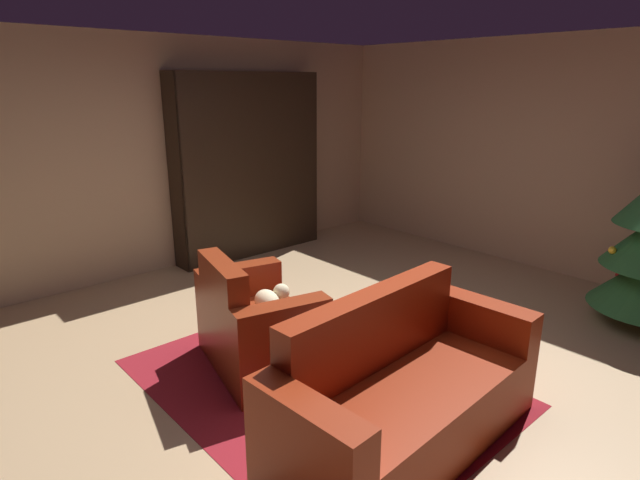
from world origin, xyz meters
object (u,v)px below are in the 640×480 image
at_px(armchair_red, 256,328).
at_px(couch_red, 402,396).
at_px(bottle_on_table, 365,330).
at_px(book_stack_on_table, 339,331).
at_px(coffee_table, 347,342).
at_px(bookshelf_unit, 256,167).

distance_m(armchair_red, couch_red, 1.35).
bearing_deg(bottle_on_table, book_stack_on_table, -166.39).
bearing_deg(armchair_red, bottle_on_table, 18.39).
relative_size(armchair_red, coffee_table, 1.89).
bearing_deg(bookshelf_unit, armchair_red, -35.73).
bearing_deg(book_stack_on_table, armchair_red, -160.22).
height_order(armchair_red, book_stack_on_table, armchair_red).
height_order(coffee_table, book_stack_on_table, book_stack_on_table).
xyz_separation_m(bookshelf_unit, couch_red, (3.74, -1.59, -0.80)).
relative_size(couch_red, coffee_table, 3.00).
bearing_deg(book_stack_on_table, bookshelf_unit, 154.20).
bearing_deg(couch_red, bookshelf_unit, 156.95).
relative_size(bookshelf_unit, armchair_red, 1.90).
xyz_separation_m(bookshelf_unit, bottle_on_table, (3.27, -1.43, -0.59)).
xyz_separation_m(bookshelf_unit, book_stack_on_table, (3.06, -1.48, -0.65)).
bearing_deg(armchair_red, book_stack_on_table, 19.78).
relative_size(coffee_table, book_stack_on_table, 2.88).
relative_size(armchair_red, couch_red, 0.63).
relative_size(bookshelf_unit, bottle_on_table, 7.95).
relative_size(bookshelf_unit, coffee_table, 3.59).
bearing_deg(armchair_red, bookshelf_unit, 144.27).
xyz_separation_m(coffee_table, bottle_on_table, (0.17, -0.01, 0.16)).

